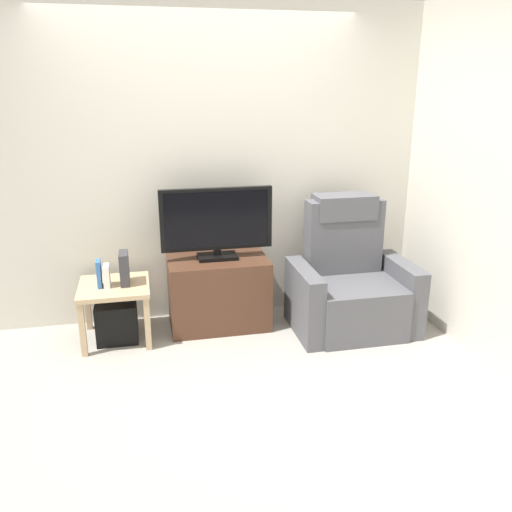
{
  "coord_description": "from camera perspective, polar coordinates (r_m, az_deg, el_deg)",
  "views": [
    {
      "loc": [
        -0.52,
        -3.28,
        1.96
      ],
      "look_at": [
        0.31,
        0.5,
        0.7
      ],
      "focal_mm": 37.33,
      "sensor_mm": 36.0,
      "label": 1
    }
  ],
  "objects": [
    {
      "name": "tv_stand",
      "position": [
        4.46,
        -4.03,
        -3.9
      ],
      "size": [
        0.81,
        0.49,
        0.59
      ],
      "color": "#4C2D1E",
      "rests_on": "ground"
    },
    {
      "name": "ground_plane",
      "position": [
        3.86,
        -2.92,
        -12.55
      ],
      "size": [
        6.4,
        6.4,
        0.0
      ],
      "primitive_type": "plane",
      "color": "#9E998E"
    },
    {
      "name": "side_table",
      "position": [
        4.32,
        -14.92,
        -3.91
      ],
      "size": [
        0.54,
        0.54,
        0.46
      ],
      "color": "tan",
      "rests_on": "ground"
    },
    {
      "name": "book_leftmost",
      "position": [
        4.25,
        -16.47,
        -1.83
      ],
      "size": [
        0.03,
        0.11,
        0.21
      ],
      "primitive_type": "cube",
      "color": "#3366B2",
      "rests_on": "side_table"
    },
    {
      "name": "game_console",
      "position": [
        4.26,
        -13.92,
        -1.27
      ],
      "size": [
        0.07,
        0.2,
        0.25
      ],
      "primitive_type": "cube",
      "color": "#333338",
      "rests_on": "side_table"
    },
    {
      "name": "wall_back",
      "position": [
        4.49,
        -5.62,
        9.51
      ],
      "size": [
        6.4,
        0.06,
        2.6
      ],
      "primitive_type": "cube",
      "color": "beige",
      "rests_on": "ground"
    },
    {
      "name": "recliner_armchair",
      "position": [
        4.49,
        10.05,
        -2.95
      ],
      "size": [
        0.98,
        0.78,
        1.08
      ],
      "rotation": [
        0.0,
        0.0,
        -0.05
      ],
      "color": "#515156",
      "rests_on": "ground"
    },
    {
      "name": "television",
      "position": [
        4.29,
        -4.25,
        3.67
      ],
      "size": [
        0.91,
        0.2,
        0.58
      ],
      "color": "black",
      "rests_on": "tv_stand"
    },
    {
      "name": "subwoofer_box",
      "position": [
        4.41,
        -14.68,
        -6.68
      ],
      "size": [
        0.32,
        0.32,
        0.32
      ],
      "primitive_type": "cube",
      "color": "black",
      "rests_on": "ground"
    },
    {
      "name": "wall_side",
      "position": [
        4.12,
        23.75,
        7.3
      ],
      "size": [
        0.06,
        4.48,
        2.6
      ],
      "primitive_type": "cube",
      "color": "beige",
      "rests_on": "ground"
    },
    {
      "name": "book_middle",
      "position": [
        4.25,
        -15.71,
        -2.05
      ],
      "size": [
        0.05,
        0.12,
        0.17
      ],
      "primitive_type": "cube",
      "color": "white",
      "rests_on": "side_table"
    }
  ]
}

